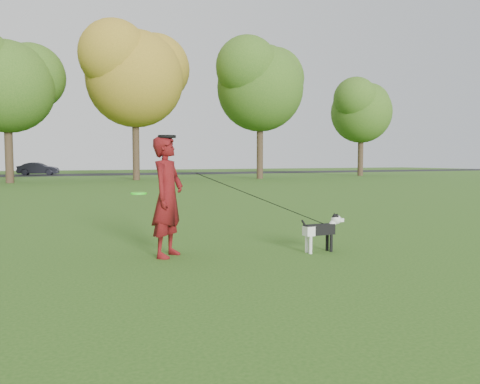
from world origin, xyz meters
name	(u,v)px	position (x,y,z in m)	size (l,w,h in m)	color
ground	(231,253)	(0.00, 0.00, 0.00)	(120.00, 120.00, 0.00)	#285116
road	(64,175)	(0.00, 40.00, 0.01)	(120.00, 7.00, 0.02)	black
man	(168,197)	(-0.95, 0.17, 0.91)	(0.66, 0.43, 1.81)	#500B0B
dog	(322,228)	(1.37, -0.48, 0.37)	(0.80, 0.16, 0.61)	black
car_mid	(38,169)	(-2.17, 40.00, 0.60)	(1.23, 3.52, 1.16)	black
man_held_items	(263,200)	(0.47, -0.19, 0.83)	(3.00, 0.78, 1.41)	#2FFF20
tree_row	(51,66)	(-1.43, 26.07, 7.41)	(51.74, 8.86, 12.01)	#38281C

